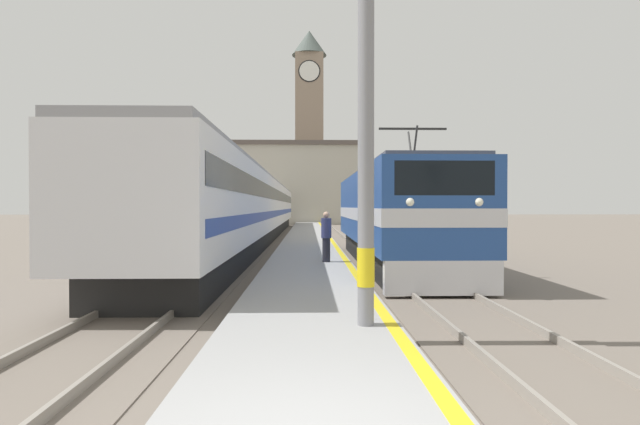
{
  "coord_description": "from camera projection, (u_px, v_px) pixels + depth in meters",
  "views": [
    {
      "loc": [
        -0.04,
        -3.65,
        2.15
      ],
      "look_at": [
        0.66,
        24.67,
        1.8
      ],
      "focal_mm": 28.0,
      "sensor_mm": 36.0,
      "label": 1
    }
  ],
  "objects": [
    {
      "name": "ground_plane",
      "position": [
        308.0,
        238.0,
        33.66
      ],
      "size": [
        200.0,
        200.0,
        0.0
      ],
      "primitive_type": "plane",
      "color": "#70665B"
    },
    {
      "name": "platform",
      "position": [
        308.0,
        241.0,
        28.66
      ],
      "size": [
        2.82,
        140.0,
        0.31
      ],
      "color": "#999999",
      "rests_on": "ground"
    },
    {
      "name": "rail_track_far",
      "position": [
        250.0,
        243.0,
        28.58
      ],
      "size": [
        2.84,
        140.0,
        0.16
      ],
      "color": "#70665B",
      "rests_on": "ground"
    },
    {
      "name": "locomotive_train",
      "position": [
        393.0,
        216.0,
        18.4
      ],
      "size": [
        2.92,
        14.15,
        4.5
      ],
      "color": "black",
      "rests_on": "ground"
    },
    {
      "name": "person_on_platform",
      "position": [
        326.0,
        235.0,
        16.54
      ],
      "size": [
        0.34,
        0.34,
        1.67
      ],
      "color": "#23232D",
      "rests_on": "platform"
    },
    {
      "name": "catenary_mast",
      "position": [
        372.0,
        76.0,
        7.69
      ],
      "size": [
        2.54,
        0.27,
        7.73
      ],
      "color": "gray",
      "rests_on": "platform"
    },
    {
      "name": "clock_tower",
      "position": [
        309.0,
        121.0,
        68.22
      ],
      "size": [
        4.71,
        4.71,
        26.2
      ],
      "color": "gray",
      "rests_on": "ground"
    },
    {
      "name": "rail_track_near",
      "position": [
        362.0,
        243.0,
        28.74
      ],
      "size": [
        2.84,
        140.0,
        0.16
      ],
      "color": "#70665B",
      "rests_on": "ground"
    },
    {
      "name": "passenger_train",
      "position": [
        256.0,
        207.0,
        32.21
      ],
      "size": [
        2.92,
        47.33,
        3.88
      ],
      "color": "black",
      "rests_on": "ground"
    },
    {
      "name": "station_building",
      "position": [
        280.0,
        184.0,
        61.31
      ],
      "size": [
        19.2,
        7.42,
        9.86
      ],
      "color": "#B7B2A3",
      "rests_on": "ground"
    }
  ]
}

